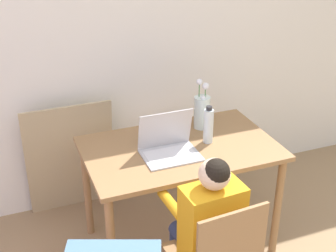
# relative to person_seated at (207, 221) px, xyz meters

# --- Properties ---
(wall_back) EXTENTS (6.40, 0.05, 2.50)m
(wall_back) POSITION_rel_person_seated_xyz_m (-0.01, 1.37, 0.60)
(wall_back) COLOR white
(wall_back) RESTS_ON ground_plane
(dining_table) EXTENTS (1.20, 0.74, 0.76)m
(dining_table) POSITION_rel_person_seated_xyz_m (0.10, 0.60, 0.01)
(dining_table) COLOR olive
(dining_table) RESTS_ON ground_plane
(person_seated) EXTENTS (0.34, 0.44, 1.05)m
(person_seated) POSITION_rel_person_seated_xyz_m (0.00, 0.00, 0.00)
(person_seated) COLOR orange
(person_seated) RESTS_ON ground_plane
(laptop) EXTENTS (0.34, 0.26, 0.26)m
(laptop) POSITION_rel_person_seated_xyz_m (0.00, 0.55, 0.17)
(laptop) COLOR #B2B2B7
(laptop) RESTS_ON dining_table
(flower_vase) EXTENTS (0.11, 0.11, 0.34)m
(flower_vase) POSITION_rel_person_seated_xyz_m (0.34, 0.80, 0.23)
(flower_vase) COLOR silver
(flower_vase) RESTS_ON dining_table
(water_bottle) EXTENTS (0.06, 0.06, 0.25)m
(water_bottle) POSITION_rel_person_seated_xyz_m (0.29, 0.60, 0.23)
(water_bottle) COLOR silver
(water_bottle) RESTS_ON dining_table
(cardboard_panel) EXTENTS (0.63, 0.14, 0.88)m
(cardboard_panel) POSITION_rel_person_seated_xyz_m (-0.50, 1.25, -0.21)
(cardboard_panel) COLOR tan
(cardboard_panel) RESTS_ON ground_plane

